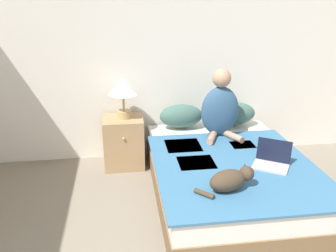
{
  "coord_description": "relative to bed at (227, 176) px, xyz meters",
  "views": [
    {
      "loc": [
        -0.46,
        -0.26,
        1.89
      ],
      "look_at": [
        -0.05,
        2.71,
        0.77
      ],
      "focal_mm": 38.0,
      "sensor_mm": 36.0,
      "label": 1
    }
  ],
  "objects": [
    {
      "name": "nightstand",
      "position": [
        -0.99,
        0.81,
        0.08
      ],
      "size": [
        0.45,
        0.44,
        0.58
      ],
      "color": "tan",
      "rests_on": "ground_plane"
    },
    {
      "name": "wall_back",
      "position": [
        -0.55,
        1.09,
        1.07
      ],
      "size": [
        5.67,
        0.05,
        2.55
      ],
      "color": "white",
      "rests_on": "ground_plane"
    },
    {
      "name": "cat_tabby",
      "position": [
        -0.18,
        -0.61,
        0.31
      ],
      "size": [
        0.5,
        0.25,
        0.19
      ],
      "rotation": [
        0.0,
        0.0,
        0.27
      ],
      "color": "#473828",
      "rests_on": "bed"
    },
    {
      "name": "bed",
      "position": [
        0.0,
        0.0,
        0.0
      ],
      "size": [
        1.46,
        2.04,
        0.42
      ],
      "color": "brown",
      "rests_on": "ground_plane"
    },
    {
      "name": "pillow_far",
      "position": [
        0.32,
        0.86,
        0.35
      ],
      "size": [
        0.5,
        0.27,
        0.27
      ],
      "color": "#42665B",
      "rests_on": "bed"
    },
    {
      "name": "pillow_near",
      "position": [
        -0.32,
        0.86,
        0.35
      ],
      "size": [
        0.5,
        0.27,
        0.27
      ],
      "color": "#42665B",
      "rests_on": "bed"
    },
    {
      "name": "table_lamp",
      "position": [
        -0.98,
        0.81,
        0.7
      ],
      "size": [
        0.33,
        0.33,
        0.45
      ],
      "color": "tan",
      "rests_on": "nightstand"
    },
    {
      "name": "person_sitting",
      "position": [
        0.05,
        0.55,
        0.53
      ],
      "size": [
        0.41,
        0.4,
        0.74
      ],
      "color": "#33567A",
      "rests_on": "bed"
    },
    {
      "name": "laptop_open",
      "position": [
        0.32,
        -0.25,
        0.26
      ],
      "size": [
        0.4,
        0.38,
        0.22
      ],
      "rotation": [
        0.0,
        0.0,
        -0.57
      ],
      "color": "#B7B7BC",
      "rests_on": "bed"
    }
  ]
}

